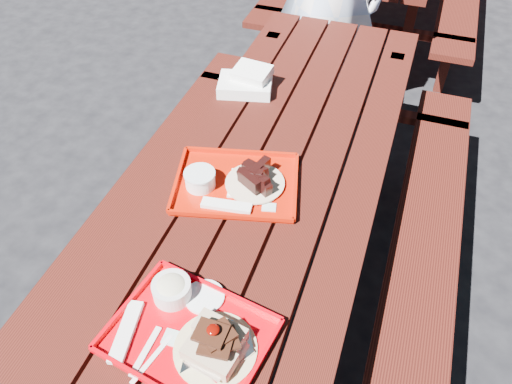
# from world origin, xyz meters

# --- Properties ---
(ground) EXTENTS (60.00, 60.00, 0.00)m
(ground) POSITION_xyz_m (0.00, 0.00, 0.00)
(ground) COLOR black
(ground) RESTS_ON ground
(picnic_table_near) EXTENTS (1.41, 2.40, 0.75)m
(picnic_table_near) POSITION_xyz_m (-0.00, 0.00, 0.56)
(picnic_table_near) COLOR #3D120B
(picnic_table_near) RESTS_ON ground
(near_tray) EXTENTS (0.44, 0.37, 0.13)m
(near_tray) POSITION_xyz_m (-0.01, -0.62, 0.78)
(near_tray) COLOR #D0000B
(near_tray) RESTS_ON picnic_table_near
(far_tray) EXTENTS (0.47, 0.41, 0.07)m
(far_tray) POSITION_xyz_m (-0.10, -0.09, 0.77)
(far_tray) COLOR #B31504
(far_tray) RESTS_ON picnic_table_near
(white_cloth) EXTENTS (0.25, 0.21, 0.09)m
(white_cloth) POSITION_xyz_m (-0.26, 0.48, 0.79)
(white_cloth) COLOR white
(white_cloth) RESTS_ON picnic_table_near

